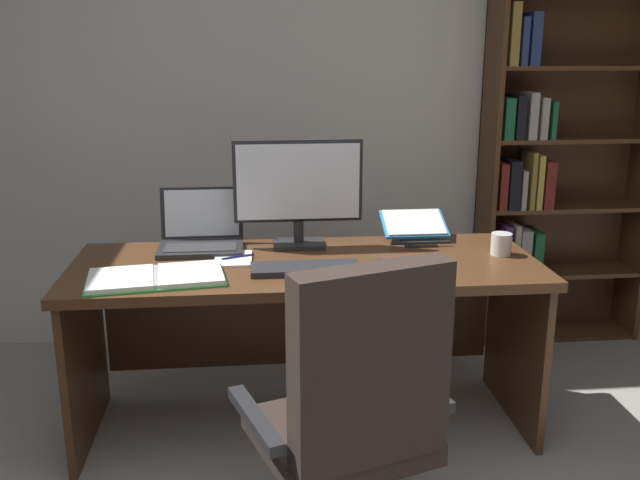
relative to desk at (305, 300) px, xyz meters
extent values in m
cube|color=beige|center=(0.07, 0.99, 0.84)|extent=(5.05, 0.12, 2.77)
cube|color=#4C2D19|center=(0.00, -0.08, 0.18)|extent=(1.89, 0.72, 0.04)
cube|color=#4C2D19|center=(-0.91, -0.08, -0.19)|extent=(0.03, 0.66, 0.70)
cube|color=#4C2D19|center=(0.91, -0.08, -0.19)|extent=(0.03, 0.66, 0.70)
cube|color=#4C2D19|center=(0.00, 0.25, -0.16)|extent=(1.77, 0.03, 0.49)
cube|color=#4C2D19|center=(1.03, 0.77, 0.56)|extent=(0.02, 0.27, 2.22)
cube|color=#4C2D19|center=(1.46, 0.90, 0.56)|extent=(0.88, 0.01, 2.22)
cube|color=#4C2D19|center=(1.46, 0.77, -0.53)|extent=(0.83, 0.25, 0.02)
cube|color=gray|center=(1.09, 0.72, -0.37)|extent=(0.05, 0.15, 0.30)
cube|color=gray|center=(1.15, 0.75, -0.39)|extent=(0.05, 0.20, 0.26)
cube|color=black|center=(1.21, 0.73, -0.40)|extent=(0.04, 0.17, 0.24)
cube|color=#4C2D19|center=(1.46, 0.77, -0.17)|extent=(0.83, 0.25, 0.02)
cube|color=gold|center=(1.08, 0.73, -0.05)|extent=(0.03, 0.17, 0.21)
cube|color=#512D66|center=(1.13, 0.73, -0.02)|extent=(0.04, 0.16, 0.27)
cube|color=gray|center=(1.18, 0.73, -0.02)|extent=(0.03, 0.16, 0.28)
cube|color=gray|center=(1.23, 0.72, -0.03)|extent=(0.06, 0.15, 0.25)
cube|color=#195633|center=(1.30, 0.75, -0.04)|extent=(0.05, 0.21, 0.24)
cube|color=#4C2D19|center=(1.46, 0.77, 0.20)|extent=(0.83, 0.25, 0.02)
cube|color=maroon|center=(1.09, 0.72, 0.33)|extent=(0.04, 0.15, 0.24)
cube|color=black|center=(1.14, 0.74, 0.34)|extent=(0.06, 0.18, 0.26)
cube|color=gray|center=(1.20, 0.74, 0.31)|extent=(0.03, 0.19, 0.21)
cube|color=olive|center=(1.24, 0.73, 0.36)|extent=(0.03, 0.17, 0.30)
cube|color=gold|center=(1.28, 0.76, 0.35)|extent=(0.03, 0.22, 0.28)
cube|color=maroon|center=(1.33, 0.75, 0.33)|extent=(0.05, 0.20, 0.25)
cube|color=#4C2D19|center=(1.46, 0.77, 0.56)|extent=(0.83, 0.25, 0.02)
cube|color=#195633|center=(1.09, 0.73, 0.68)|extent=(0.05, 0.16, 0.21)
cube|color=black|center=(1.15, 0.76, 0.69)|extent=(0.05, 0.22, 0.22)
cube|color=gray|center=(1.21, 0.73, 0.69)|extent=(0.04, 0.16, 0.24)
cube|color=gray|center=(1.27, 0.74, 0.68)|extent=(0.04, 0.17, 0.21)
cube|color=#195633|center=(1.32, 0.75, 0.67)|extent=(0.03, 0.20, 0.19)
cube|color=#4C2D19|center=(1.46, 0.77, 0.93)|extent=(0.83, 0.25, 0.02)
cube|color=olive|center=(1.09, 0.75, 1.09)|extent=(0.04, 0.20, 0.30)
cube|color=navy|center=(1.14, 0.74, 1.06)|extent=(0.03, 0.19, 0.23)
cube|color=navy|center=(1.20, 0.75, 1.07)|extent=(0.05, 0.20, 0.26)
cube|color=#2D231E|center=(0.05, -0.81, -0.16)|extent=(0.63, 0.62, 0.07)
cube|color=#2D231E|center=(0.11, -1.00, 0.17)|extent=(0.48, 0.25, 0.59)
cube|color=#232326|center=(-0.22, -0.90, -0.03)|extent=(0.17, 0.38, 0.04)
cube|color=#232326|center=(0.31, -0.72, -0.03)|extent=(0.17, 0.38, 0.04)
cube|color=#232326|center=(-0.01, 0.15, 0.21)|extent=(0.22, 0.16, 0.02)
cylinder|color=#232326|center=(-0.01, 0.15, 0.26)|extent=(0.04, 0.04, 0.09)
cube|color=#232326|center=(-0.01, 0.16, 0.48)|extent=(0.55, 0.02, 0.35)
cube|color=white|center=(-0.01, 0.14, 0.48)|extent=(0.52, 0.00, 0.32)
cube|color=#232326|center=(-0.43, 0.11, 0.21)|extent=(0.36, 0.24, 0.02)
cube|color=#2D2D30|center=(-0.43, 0.09, 0.22)|extent=(0.30, 0.13, 0.00)
cube|color=#232326|center=(-0.43, 0.25, 0.33)|extent=(0.36, 0.05, 0.22)
cube|color=white|center=(-0.43, 0.25, 0.33)|extent=(0.32, 0.04, 0.20)
cube|color=#232326|center=(-0.01, -0.21, 0.21)|extent=(0.42, 0.15, 0.02)
ellipsoid|color=#232326|center=(0.29, -0.21, 0.22)|extent=(0.06, 0.10, 0.04)
cube|color=#232326|center=(0.51, 0.13, 0.20)|extent=(0.14, 0.12, 0.01)
cube|color=#232326|center=(0.51, 0.08, 0.21)|extent=(0.26, 0.01, 0.01)
cube|color=#2D84C6|center=(0.51, 0.23, 0.26)|extent=(0.29, 0.20, 0.09)
cube|color=white|center=(0.51, 0.22, 0.27)|extent=(0.26, 0.18, 0.08)
cube|color=green|center=(-0.70, -0.28, 0.20)|extent=(0.29, 0.31, 0.01)
cube|color=green|center=(-0.45, -0.24, 0.20)|extent=(0.29, 0.31, 0.01)
cube|color=white|center=(-0.70, -0.28, 0.21)|extent=(0.27, 0.29, 0.02)
cube|color=white|center=(-0.45, -0.24, 0.21)|extent=(0.27, 0.29, 0.02)
cylinder|color=#B7B7BC|center=(-0.57, -0.26, 0.21)|extent=(0.05, 0.25, 0.02)
cube|color=white|center=(-0.29, -0.03, 0.20)|extent=(0.15, 0.21, 0.01)
cylinder|color=navy|center=(-0.27, -0.03, 0.21)|extent=(0.13, 0.06, 0.01)
cylinder|color=silver|center=(0.82, -0.06, 0.24)|extent=(0.09, 0.09, 0.09)
camera|label=1|loc=(-0.21, -2.77, 1.04)|focal=39.24mm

